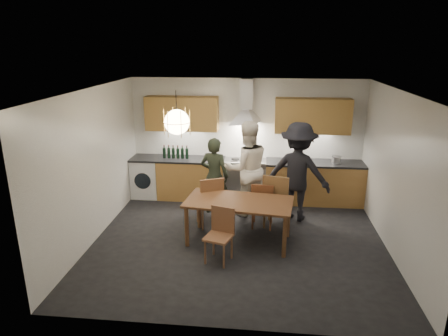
# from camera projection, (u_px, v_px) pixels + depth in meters

# --- Properties ---
(ground) EXTENTS (5.00, 5.00, 0.00)m
(ground) POSITION_uv_depth(u_px,v_px,m) (239.00, 241.00, 6.97)
(ground) COLOR black
(ground) RESTS_ON ground
(room_shell) EXTENTS (5.02, 4.52, 2.61)m
(room_shell) POSITION_uv_depth(u_px,v_px,m) (240.00, 146.00, 6.46)
(room_shell) COLOR white
(room_shell) RESTS_ON ground
(counter_run) EXTENTS (5.00, 0.62, 0.90)m
(counter_run) POSITION_uv_depth(u_px,v_px,m) (246.00, 180.00, 8.68)
(counter_run) COLOR tan
(counter_run) RESTS_ON ground
(range_stove) EXTENTS (0.90, 0.60, 0.92)m
(range_stove) POSITION_uv_depth(u_px,v_px,m) (245.00, 180.00, 8.68)
(range_stove) COLOR silver
(range_stove) RESTS_ON ground
(wall_fixtures) EXTENTS (4.30, 0.54, 1.10)m
(wall_fixtures) POSITION_uv_depth(u_px,v_px,m) (246.00, 114.00, 8.37)
(wall_fixtures) COLOR tan
(wall_fixtures) RESTS_ON ground
(pendant_lamp) EXTENTS (0.43, 0.43, 0.70)m
(pendant_lamp) POSITION_uv_depth(u_px,v_px,m) (177.00, 122.00, 6.34)
(pendant_lamp) COLOR black
(pendant_lamp) RESTS_ON ground
(dining_table) EXTENTS (1.89, 1.12, 0.76)m
(dining_table) POSITION_uv_depth(u_px,v_px,m) (239.00, 206.00, 6.76)
(dining_table) COLOR brown
(dining_table) RESTS_ON ground
(chair_back_left) EXTENTS (0.59, 0.59, 0.98)m
(chair_back_left) POSITION_uv_depth(u_px,v_px,m) (211.00, 199.00, 7.34)
(chair_back_left) COLOR brown
(chair_back_left) RESTS_ON ground
(chair_back_mid) EXTENTS (0.43, 0.43, 0.89)m
(chair_back_mid) POSITION_uv_depth(u_px,v_px,m) (262.00, 203.00, 7.29)
(chair_back_mid) COLOR brown
(chair_back_mid) RESTS_ON ground
(chair_back_right) EXTENTS (0.57, 0.57, 1.04)m
(chair_back_right) POSITION_uv_depth(u_px,v_px,m) (276.00, 198.00, 7.30)
(chair_back_right) COLOR brown
(chair_back_right) RESTS_ON ground
(chair_front) EXTENTS (0.49, 0.49, 0.86)m
(chair_front) POSITION_uv_depth(u_px,v_px,m) (221.00, 231.00, 6.25)
(chair_front) COLOR brown
(chair_front) RESTS_ON ground
(person_left) EXTENTS (0.64, 0.50, 1.56)m
(person_left) POSITION_uv_depth(u_px,v_px,m) (214.00, 176.00, 7.90)
(person_left) COLOR black
(person_left) RESTS_ON ground
(person_mid) EXTENTS (1.11, 0.99, 1.89)m
(person_mid) POSITION_uv_depth(u_px,v_px,m) (247.00, 169.00, 7.83)
(person_mid) COLOR white
(person_mid) RESTS_ON ground
(person_right) EXTENTS (1.39, 1.04, 1.91)m
(person_right) POSITION_uv_depth(u_px,v_px,m) (298.00, 172.00, 7.59)
(person_right) COLOR black
(person_right) RESTS_ON ground
(mixing_bowl) EXTENTS (0.34, 0.34, 0.08)m
(mixing_bowl) POSITION_uv_depth(u_px,v_px,m) (292.00, 160.00, 8.39)
(mixing_bowl) COLOR #B6B7BA
(mixing_bowl) RESTS_ON counter_run
(stock_pot) EXTENTS (0.25, 0.25, 0.14)m
(stock_pot) POSITION_uv_depth(u_px,v_px,m) (336.00, 160.00, 8.32)
(stock_pot) COLOR #AAAAAE
(stock_pot) RESTS_ON counter_run
(wine_bottles) EXTENTS (0.57, 0.07, 0.28)m
(wine_bottles) POSITION_uv_depth(u_px,v_px,m) (176.00, 152.00, 8.66)
(wine_bottles) COLOR black
(wine_bottles) RESTS_ON counter_run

